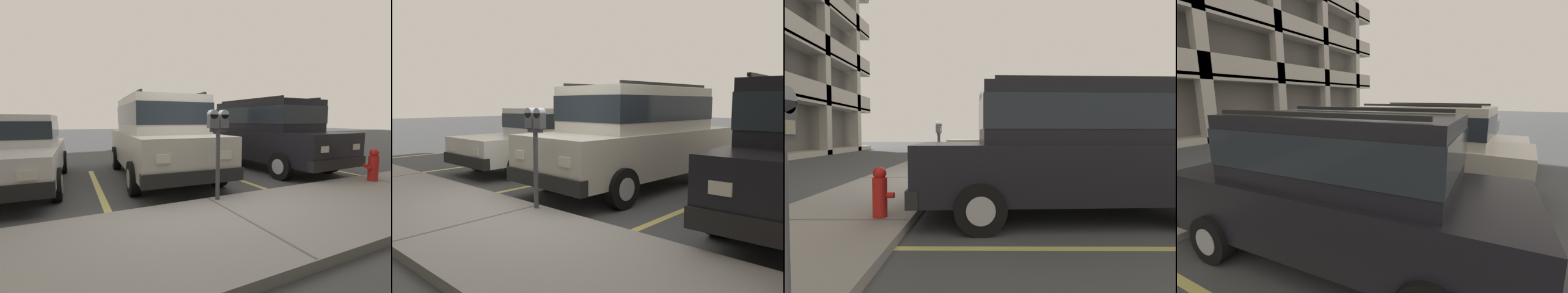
% 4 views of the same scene
% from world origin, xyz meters
% --- Properties ---
extents(ground_plane, '(80.00, 80.00, 0.10)m').
position_xyz_m(ground_plane, '(0.00, 0.00, -0.05)').
color(ground_plane, '#444749').
extents(sidewalk, '(40.00, 2.20, 0.12)m').
position_xyz_m(sidewalk, '(0.00, 1.30, 0.06)').
color(sidewalk, gray).
rests_on(sidewalk, ground_plane).
extents(parking_stall_lines, '(12.67, 4.80, 0.01)m').
position_xyz_m(parking_stall_lines, '(1.57, -1.40, 0.00)').
color(parking_stall_lines, '#DBD16B').
rests_on(parking_stall_lines, ground_plane).
extents(silver_suv, '(2.18, 4.87, 2.03)m').
position_xyz_m(silver_suv, '(0.02, -2.33, 1.09)').
color(silver_suv, beige).
rests_on(silver_suv, ground_plane).
extents(red_sedan, '(2.17, 4.86, 2.03)m').
position_xyz_m(red_sedan, '(-3.30, -2.19, 1.09)').
color(red_sedan, black).
rests_on(red_sedan, ground_plane).
extents(dark_hatchback, '(1.91, 4.52, 1.54)m').
position_xyz_m(dark_hatchback, '(3.10, -2.62, 0.82)').
color(dark_hatchback, silver).
rests_on(dark_hatchback, ground_plane).
extents(parking_meter_near, '(0.35, 0.12, 1.48)m').
position_xyz_m(parking_meter_near, '(-0.11, 0.35, 1.22)').
color(parking_meter_near, '#47474C').
rests_on(parking_meter_near, sidewalk).
extents(fire_hydrant, '(0.30, 0.30, 0.70)m').
position_xyz_m(fire_hydrant, '(-3.84, 0.65, 0.46)').
color(fire_hydrant, red).
rests_on(fire_hydrant, sidewalk).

